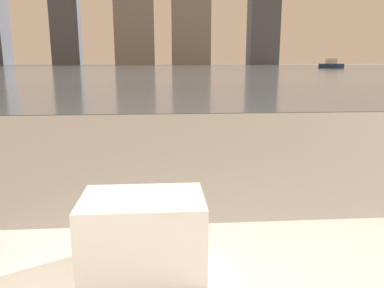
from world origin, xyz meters
TOP-DOWN VIEW (x-y plane):
  - towel_stack at (-0.08, 0.93)m, footprint 0.25×0.17m
  - harbor_water at (0.00, 62.00)m, footprint 180.00×110.00m
  - harbor_boat_2 at (24.34, 53.67)m, footprint 2.50×3.88m

SIDE VIEW (x-z plane):
  - harbor_water at x=0.00m, z-range 0.00..0.01m
  - harbor_boat_2 at x=24.34m, z-range -0.19..1.18m
  - towel_stack at x=-0.08m, z-range 0.51..0.67m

